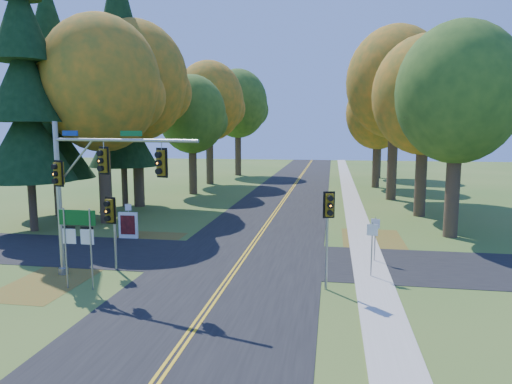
% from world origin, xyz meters
% --- Properties ---
extents(ground, '(160.00, 160.00, 0.00)m').
position_xyz_m(ground, '(0.00, 0.00, 0.00)').
color(ground, '#325B20').
rests_on(ground, ground).
extents(road_main, '(8.00, 160.00, 0.02)m').
position_xyz_m(road_main, '(0.00, 0.00, 0.01)').
color(road_main, black).
rests_on(road_main, ground).
extents(road_cross, '(60.00, 6.00, 0.02)m').
position_xyz_m(road_cross, '(0.00, 2.00, 0.01)').
color(road_cross, black).
rests_on(road_cross, ground).
extents(centerline_left, '(0.10, 160.00, 0.01)m').
position_xyz_m(centerline_left, '(-0.10, 0.00, 0.03)').
color(centerline_left, gold).
rests_on(centerline_left, road_main).
extents(centerline_right, '(0.10, 160.00, 0.01)m').
position_xyz_m(centerline_right, '(0.10, 0.00, 0.03)').
color(centerline_right, gold).
rests_on(centerline_right, road_main).
extents(sidewalk_east, '(1.60, 160.00, 0.06)m').
position_xyz_m(sidewalk_east, '(6.20, 0.00, 0.03)').
color(sidewalk_east, '#9E998E').
rests_on(sidewalk_east, ground).
extents(leaf_patch_w_near, '(4.00, 6.00, 0.00)m').
position_xyz_m(leaf_patch_w_near, '(-6.50, 4.00, 0.01)').
color(leaf_patch_w_near, brown).
rests_on(leaf_patch_w_near, ground).
extents(leaf_patch_e, '(3.50, 8.00, 0.00)m').
position_xyz_m(leaf_patch_e, '(6.80, 6.00, 0.01)').
color(leaf_patch_e, brown).
rests_on(leaf_patch_e, ground).
extents(leaf_patch_w_far, '(3.00, 5.00, 0.00)m').
position_xyz_m(leaf_patch_w_far, '(-7.50, -3.00, 0.01)').
color(leaf_patch_w_far, brown).
rests_on(leaf_patch_w_far, ground).
extents(tree_w_a, '(8.00, 8.00, 14.15)m').
position_xyz_m(tree_w_a, '(-11.13, 9.38, 9.49)').
color(tree_w_a, '#38281C').
rests_on(tree_w_a, ground).
extents(tree_e_a, '(7.20, 7.20, 12.73)m').
position_xyz_m(tree_e_a, '(11.57, 8.77, 8.53)').
color(tree_e_a, '#38281C').
rests_on(tree_e_a, ground).
extents(tree_w_b, '(8.60, 8.60, 15.38)m').
position_xyz_m(tree_w_b, '(-11.72, 16.29, 10.37)').
color(tree_w_b, '#38281C').
rests_on(tree_w_b, ground).
extents(tree_e_b, '(7.60, 7.60, 13.33)m').
position_xyz_m(tree_e_b, '(10.97, 15.58, 8.90)').
color(tree_e_b, '#38281C').
rests_on(tree_e_b, ground).
extents(tree_w_c, '(6.80, 6.80, 11.91)m').
position_xyz_m(tree_w_c, '(-9.54, 24.47, 7.94)').
color(tree_w_c, '#38281C').
rests_on(tree_w_c, ground).
extents(tree_e_c, '(8.80, 8.80, 15.79)m').
position_xyz_m(tree_e_c, '(9.88, 23.69, 10.66)').
color(tree_e_c, '#38281C').
rests_on(tree_e_c, ground).
extents(tree_w_d, '(8.20, 8.20, 14.56)m').
position_xyz_m(tree_w_d, '(-10.13, 33.18, 9.78)').
color(tree_w_d, '#38281C').
rests_on(tree_w_d, ground).
extents(tree_e_d, '(7.00, 7.00, 12.32)m').
position_xyz_m(tree_e_d, '(9.26, 32.87, 8.24)').
color(tree_e_d, '#38281C').
rests_on(tree_e_d, ground).
extents(tree_w_e, '(8.40, 8.40, 14.97)m').
position_xyz_m(tree_w_e, '(-8.92, 44.09, 10.07)').
color(tree_w_e, '#38281C').
rests_on(tree_w_e, ground).
extents(tree_e_e, '(7.80, 7.80, 13.74)m').
position_xyz_m(tree_e_e, '(10.47, 43.58, 9.19)').
color(tree_e_e, '#38281C').
rests_on(tree_e_e, ground).
extents(pine_a, '(5.60, 5.60, 19.48)m').
position_xyz_m(pine_a, '(-14.50, 6.00, 9.18)').
color(pine_a, '#38281C').
rests_on(pine_a, ground).
extents(pine_b, '(5.60, 5.60, 17.31)m').
position_xyz_m(pine_b, '(-16.00, 11.00, 8.16)').
color(pine_b, '#38281C').
rests_on(pine_b, ground).
extents(pine_c, '(5.60, 5.60, 20.56)m').
position_xyz_m(pine_c, '(-13.00, 16.00, 9.69)').
color(pine_c, '#38281C').
rests_on(pine_c, ground).
extents(traffic_mast, '(7.24, 2.31, 6.81)m').
position_xyz_m(traffic_mast, '(-5.73, -2.40, 4.38)').
color(traffic_mast, '#94969C').
rests_on(traffic_mast, ground).
extents(east_signal_pole, '(0.46, 0.54, 4.06)m').
position_xyz_m(east_signal_pole, '(4.25, -2.07, 3.08)').
color(east_signal_pole, '#93969B').
rests_on(east_signal_pole, ground).
extents(ped_signal_pole, '(0.54, 0.63, 3.45)m').
position_xyz_m(ped_signal_pole, '(-5.50, -1.04, 2.57)').
color(ped_signal_pole, gray).
rests_on(ped_signal_pole, ground).
extents(route_sign_cluster, '(1.56, 0.09, 3.35)m').
position_xyz_m(route_sign_cluster, '(-5.70, -3.48, 2.36)').
color(route_sign_cluster, gray).
rests_on(route_sign_cluster, ground).
extents(info_kiosk, '(1.15, 0.24, 1.59)m').
position_xyz_m(info_kiosk, '(-7.59, 5.06, 0.79)').
color(info_kiosk, white).
rests_on(info_kiosk, ground).
extents(reg_sign_e_north, '(0.41, 0.17, 2.23)m').
position_xyz_m(reg_sign_e_north, '(6.49, 2.47, 1.53)').
color(reg_sign_e_north, gray).
rests_on(reg_sign_e_north, ground).
extents(reg_sign_e_south, '(0.47, 0.09, 2.47)m').
position_xyz_m(reg_sign_e_south, '(6.13, -0.01, 1.69)').
color(reg_sign_e_south, gray).
rests_on(reg_sign_e_south, ground).
extents(reg_sign_w, '(0.38, 0.12, 1.99)m').
position_xyz_m(reg_sign_w, '(-8.00, 5.99, 1.37)').
color(reg_sign_w, gray).
rests_on(reg_sign_w, ground).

